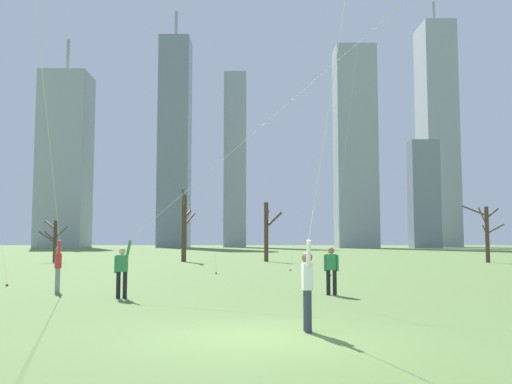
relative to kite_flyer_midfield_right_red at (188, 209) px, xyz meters
name	(u,v)px	position (x,y,z in m)	size (l,w,h in m)	color
ground_plane	(258,337)	(2.25, -7.51, -2.91)	(400.00, 400.00, 0.00)	#5B7A3D
kite_flyer_midfield_right_red	(188,209)	(0.00, 0.00, 0.00)	(14.07, 2.15, 14.14)	black
kite_flyer_midfield_left_green	(48,164)	(-4.46, -0.54, 1.42)	(2.52, 13.14, 17.43)	gray
kite_flyer_midfield_center_blue	(324,175)	(3.41, -8.65, 0.11)	(1.02, 9.94, 12.58)	#33384C
bystander_watching_nearby	(331,268)	(4.84, 0.75, -2.00)	(0.49, 0.30, 1.62)	black
bare_tree_center	(54,239)	(-14.83, 29.90, -0.94)	(2.64, 2.57, 3.62)	#423326
bare_tree_far_right_edge	(267,230)	(3.42, 30.98, -0.18)	(1.59, 1.82, 5.19)	#4C3828
bare_tree_rightmost	(184,225)	(-3.80, 30.70, 0.25)	(1.04, 3.31, 6.16)	#4C3828
bare_tree_leftmost	(487,231)	(21.77, 28.62, -0.28)	(3.09, 2.55, 4.87)	#4C3828
skyline_wide_slab	(355,147)	(27.31, 118.02, 21.76)	(9.67, 8.77, 49.33)	#9EA3AD
skyline_mid_tower_right	(437,135)	(53.28, 135.32, 28.05)	(8.59, 11.92, 68.98)	#9EA3AD
skyline_slender_spire	(175,142)	(-17.94, 125.58, 24.26)	(7.75, 8.69, 61.91)	gray
skyline_tall_tower	(65,160)	(-44.71, 121.36, 18.98)	(11.52, 10.29, 52.77)	#9EA3AD
skyline_short_annex	(424,194)	(42.85, 114.52, 9.83)	(6.55, 5.13, 25.48)	gray
skyline_squat_block	(235,159)	(-2.53, 132.45, 20.68)	(5.95, 5.77, 47.17)	#9EA3AD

